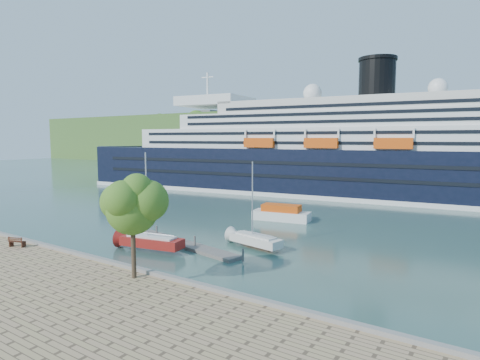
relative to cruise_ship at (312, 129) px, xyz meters
name	(u,v)px	position (x,y,z in m)	size (l,w,h in m)	color
ground	(67,261)	(-0.31, -58.75, -14.05)	(400.00, 400.00, 0.00)	#284840
far_hillside	(399,139)	(-0.31, 86.25, -2.05)	(400.00, 50.00, 24.00)	#375923
quay_coping	(64,250)	(-0.31, -58.95, -12.90)	(220.00, 0.50, 0.30)	slate
cruise_ship	(312,129)	(0.00, 0.00, 0.00)	(125.15, 18.22, 28.10)	black
park_bench	(17,241)	(-5.95, -60.55, -12.48)	(1.78, 0.73, 1.14)	#4A2315
promenade_tree	(133,222)	(11.09, -60.25, -8.53)	(5.46, 5.46, 9.05)	#3B6A1C
floating_pontoon	(185,244)	(5.66, -48.07, -13.87)	(16.42, 2.01, 0.36)	slate
sailboat_red	(151,205)	(4.22, -51.68, -9.00)	(7.82, 2.17, 10.10)	maroon
sailboat_white_far	(256,208)	(12.90, -44.59, -9.49)	(7.06, 1.96, 9.12)	silver
tender_launch	(281,212)	(8.10, -29.37, -12.88)	(8.48, 2.90, 2.34)	#D8490C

